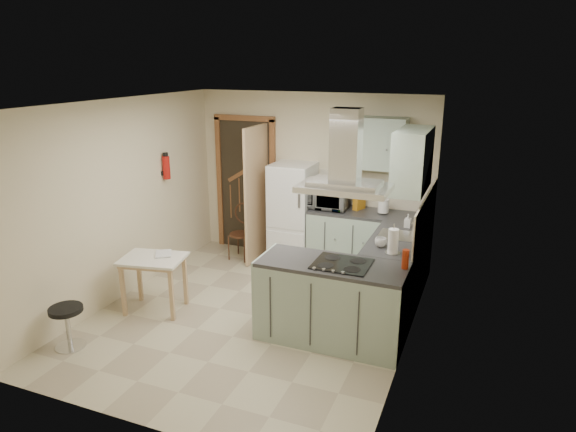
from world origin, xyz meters
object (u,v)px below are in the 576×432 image
at_px(bentwood_chair, 241,234).
at_px(stool, 68,327).
at_px(fridge, 293,214).
at_px(peninsula, 332,302).
at_px(extractor_hood, 345,188).
at_px(microwave, 328,197).
at_px(drop_leaf_table, 155,284).

bearing_deg(bentwood_chair, stool, -96.53).
relative_size(fridge, peninsula, 0.97).
height_order(extractor_hood, stool, extractor_hood).
bearing_deg(stool, extractor_hood, 24.14).
bearing_deg(peninsula, bentwood_chair, 138.21).
xyz_separation_m(peninsula, microwave, (-0.68, 1.96, 0.61)).
bearing_deg(microwave, stool, -120.28).
bearing_deg(extractor_hood, peninsula, 180.00).
distance_m(peninsula, microwave, 2.17).
bearing_deg(extractor_hood, stool, -155.86).
distance_m(extractor_hood, microwave, 2.21).
distance_m(peninsula, extractor_hood, 1.27).
xyz_separation_m(fridge, drop_leaf_table, (-0.97, -2.11, -0.41)).
distance_m(fridge, drop_leaf_table, 2.35).
xyz_separation_m(fridge, peninsula, (1.22, -1.98, -0.30)).
xyz_separation_m(peninsula, stool, (-2.54, -1.18, -0.22)).
bearing_deg(fridge, stool, -112.55).
distance_m(fridge, stool, 3.46).
height_order(fridge, drop_leaf_table, fridge).
bearing_deg(drop_leaf_table, stool, -119.45).
height_order(peninsula, bentwood_chair, peninsula).
height_order(bentwood_chair, microwave, microwave).
xyz_separation_m(extractor_hood, microwave, (-0.78, 1.96, -0.66)).
xyz_separation_m(drop_leaf_table, microwave, (1.51, 2.09, 0.72)).
bearing_deg(fridge, microwave, -1.84).
bearing_deg(extractor_hood, bentwood_chair, 139.60).
distance_m(extractor_hood, drop_leaf_table, 2.68).
relative_size(fridge, bentwood_chair, 1.94).
distance_m(stool, microwave, 3.74).
bearing_deg(stool, drop_leaf_table, 71.88).
bearing_deg(drop_leaf_table, peninsula, -8.02).
bearing_deg(microwave, extractor_hood, -68.01).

